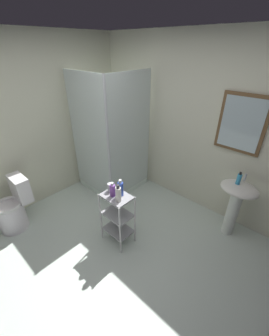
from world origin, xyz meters
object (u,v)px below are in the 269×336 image
(shower_stall, at_px, (112,165))
(storage_cart, at_px, (118,215))
(toilet, at_px, (14,208))
(shampoo_bottle_blue, at_px, (120,189))
(conditioner_bottle_purple, at_px, (113,190))
(lotion_bottle_white, at_px, (118,194))
(rinse_cup, at_px, (110,187))
(pedestal_sink, at_px, (236,199))
(hand_soap_bottle, at_px, (239,179))

(shower_stall, xyz_separation_m, storage_cart, (0.97, -0.79, -0.03))
(toilet, relative_size, shampoo_bottle_blue, 3.52)
(conditioner_bottle_purple, relative_size, lotion_bottle_white, 0.85)
(storage_cart, xyz_separation_m, conditioner_bottle_purple, (-0.03, -0.03, 0.38))
(rinse_cup, bearing_deg, lotion_bottle_white, -17.08)
(pedestal_sink, height_order, rinse_cup, rinse_cup)
(pedestal_sink, height_order, shampoo_bottle_blue, shampoo_bottle_blue)
(shower_stall, bearing_deg, pedestal_sink, 9.73)
(shampoo_bottle_blue, height_order, lotion_bottle_white, lotion_bottle_white)
(toilet, distance_m, storage_cart, 1.51)
(hand_soap_bottle, xyz_separation_m, conditioner_bottle_purple, (-1.03, -1.15, -0.06))
(toilet, xyz_separation_m, conditioner_bottle_purple, (1.23, 0.79, 0.51))
(storage_cart, relative_size, shampoo_bottle_blue, 3.42)
(shampoo_bottle_blue, bearing_deg, shower_stall, 143.23)
(storage_cart, relative_size, lotion_bottle_white, 3.40)
(shampoo_bottle_blue, bearing_deg, conditioner_bottle_purple, -131.74)
(storage_cart, bearing_deg, shampoo_bottle_blue, 58.57)
(shampoo_bottle_blue, bearing_deg, toilet, -146.38)
(storage_cart, bearing_deg, conditioner_bottle_purple, -144.21)
(conditioner_bottle_purple, distance_m, lotion_bottle_white, 0.12)
(pedestal_sink, distance_m, storage_cart, 1.54)
(lotion_bottle_white, relative_size, rinse_cup, 2.16)
(pedestal_sink, distance_m, lotion_bottle_white, 1.53)
(hand_soap_bottle, xyz_separation_m, shampoo_bottle_blue, (-0.96, -1.08, -0.05))
(conditioner_bottle_purple, bearing_deg, pedestal_sink, 47.49)
(hand_soap_bottle, distance_m, shampoo_bottle_blue, 1.45)
(shower_stall, height_order, hand_soap_bottle, shower_stall)
(hand_soap_bottle, xyz_separation_m, lotion_bottle_white, (-0.91, -1.16, -0.05))
(toilet, distance_m, lotion_bottle_white, 1.64)
(toilet, distance_m, hand_soap_bottle, 3.02)
(shower_stall, distance_m, storage_cart, 1.25)
(toilet, bearing_deg, pedestal_sink, 40.37)
(toilet, xyz_separation_m, rinse_cup, (1.13, 0.84, 0.48))
(rinse_cup, bearing_deg, storage_cart, -9.86)
(shower_stall, bearing_deg, rinse_cup, -42.42)
(shampoo_bottle_blue, relative_size, rinse_cup, 2.14)
(pedestal_sink, bearing_deg, rinse_cup, -136.22)
(storage_cart, height_order, rinse_cup, rinse_cup)
(pedestal_sink, relative_size, rinse_cup, 8.03)
(pedestal_sink, bearing_deg, shower_stall, -170.27)
(lotion_bottle_white, bearing_deg, rinse_cup, 162.92)
(toilet, relative_size, rinse_cup, 7.53)
(shampoo_bottle_blue, distance_m, rinse_cup, 0.17)
(toilet, height_order, hand_soap_bottle, hand_soap_bottle)
(storage_cart, xyz_separation_m, shampoo_bottle_blue, (0.03, 0.04, 0.40))
(pedestal_sink, xyz_separation_m, lotion_bottle_white, (-0.94, -1.18, 0.26))
(pedestal_sink, distance_m, conditioner_bottle_purple, 1.59)
(toilet, height_order, lotion_bottle_white, lotion_bottle_white)
(shower_stall, relative_size, hand_soap_bottle, 12.01)
(toilet, bearing_deg, lotion_bottle_white, 29.79)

